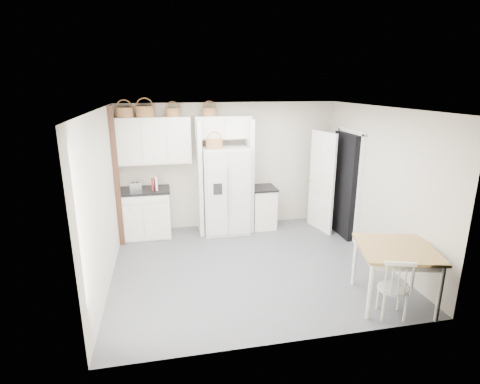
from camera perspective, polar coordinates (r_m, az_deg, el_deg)
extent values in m
plane|color=#4B4A4D|center=(6.45, 1.59, -11.10)|extent=(4.50, 4.50, 0.00)
plane|color=white|center=(5.75, 1.80, 12.61)|extent=(4.50, 4.50, 0.00)
plane|color=#C1B59C|center=(7.87, -1.65, 4.02)|extent=(4.50, 0.00, 4.50)
plane|color=#C1B59C|center=(5.89, -20.13, -1.16)|extent=(0.00, 4.00, 4.00)
plane|color=#C1B59C|center=(6.83, 20.39, 1.11)|extent=(0.00, 4.00, 4.00)
cube|color=silver|center=(7.60, -2.26, 0.29)|extent=(0.91, 0.73, 1.76)
cube|color=silver|center=(7.71, -14.37, -3.22)|extent=(1.00, 0.63, 0.93)
cube|color=silver|center=(7.96, 3.48, -2.44)|extent=(0.48, 0.57, 0.84)
cube|color=#8E5E27|center=(5.72, 22.39, -11.57)|extent=(1.22, 1.22, 0.82)
cube|color=silver|center=(5.40, 22.30, -13.43)|extent=(0.48, 0.45, 0.79)
cube|color=black|center=(7.57, -14.62, 0.25)|extent=(1.04, 0.67, 0.04)
cube|color=black|center=(7.83, 3.53, 0.61)|extent=(0.52, 0.61, 0.04)
cube|color=silver|center=(7.50, -15.66, 0.82)|extent=(0.24, 0.17, 0.15)
cube|color=maroon|center=(7.45, -13.21, 1.13)|extent=(0.04, 0.15, 0.22)
cube|color=beige|center=(7.44, -12.72, 1.33)|extent=(0.08, 0.18, 0.26)
cylinder|color=brown|center=(7.46, -17.18, 11.51)|extent=(0.32, 0.32, 0.18)
cylinder|color=brown|center=(7.43, -14.27, 11.80)|extent=(0.35, 0.35, 0.20)
cylinder|color=brown|center=(7.43, -10.20, 11.86)|extent=(0.28, 0.28, 0.16)
cylinder|color=brown|center=(7.48, -4.71, 12.09)|extent=(0.28, 0.28, 0.16)
cylinder|color=brown|center=(7.26, -3.94, 7.34)|extent=(0.32, 0.32, 0.17)
cube|color=silver|center=(7.49, -12.94, 7.65)|extent=(1.40, 0.34, 0.90)
cube|color=silver|center=(7.55, -2.61, 9.83)|extent=(1.12, 0.34, 0.45)
cube|color=silver|center=(7.53, -6.20, 2.20)|extent=(0.08, 0.60, 2.30)
cube|color=silver|center=(7.69, 1.39, 2.58)|extent=(0.08, 0.60, 2.30)
cube|color=#3E1C11|center=(7.18, -18.28, 2.00)|extent=(0.09, 0.09, 2.60)
cube|color=black|center=(7.69, 15.77, 1.01)|extent=(0.18, 0.85, 2.05)
cube|color=white|center=(7.83, 12.32, 1.51)|extent=(0.21, 0.79, 2.05)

